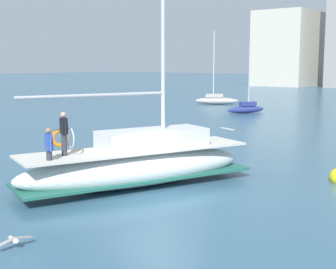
# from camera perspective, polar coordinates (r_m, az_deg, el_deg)

# --- Properties ---
(ground_plane) EXTENTS (400.00, 400.00, 0.00)m
(ground_plane) POSITION_cam_1_polar(r_m,az_deg,el_deg) (17.60, -0.39, -7.30)
(ground_plane) COLOR #38607A
(main_sailboat) EXTENTS (5.76, 9.81, 14.07)m
(main_sailboat) POSITION_cam_1_polar(r_m,az_deg,el_deg) (18.99, -3.51, -3.31)
(main_sailboat) COLOR silver
(main_sailboat) RESTS_ON ground
(moored_sloop_near) EXTENTS (2.72, 4.23, 6.71)m
(moored_sloop_near) POSITION_cam_1_polar(r_m,az_deg,el_deg) (47.77, 9.17, 3.10)
(moored_sloop_near) COLOR navy
(moored_sloop_near) RESTS_ON ground
(moored_catamaran) EXTENTS (4.97, 3.66, 8.52)m
(moored_catamaran) POSITION_cam_1_polar(r_m,az_deg,el_deg) (57.61, 5.69, 4.12)
(moored_catamaran) COLOR #B7B2A8
(moored_catamaran) RESTS_ON ground
(seagull) EXTENTS (0.48, 1.00, 0.17)m
(seagull) POSITION_cam_1_polar(r_m,az_deg,el_deg) (13.42, -17.63, -11.75)
(seagull) COLOR silver
(seagull) RESTS_ON ground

